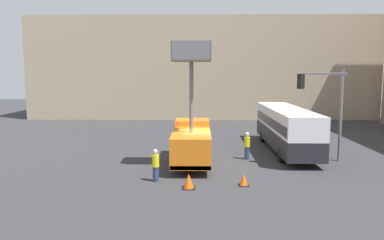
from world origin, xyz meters
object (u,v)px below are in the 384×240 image
Objects in this scene: traffic_light_pole at (327,100)px; traffic_cone_mid_road at (189,181)px; road_worker_directing at (247,146)px; city_bus at (286,126)px; traffic_cone_near_truck at (244,180)px; utility_truck at (192,140)px; road_worker_near_truck at (156,165)px.

traffic_light_pole is 10.94m from traffic_cone_mid_road.
city_bus is at bearing 44.98° from road_worker_directing.
traffic_cone_near_truck is 0.83× the size of traffic_cone_mid_road.
road_worker_directing is (-4.90, 1.05, -3.19)m from traffic_light_pole.
city_bus is (6.95, 4.19, 0.31)m from utility_truck.
city_bus is at bearing 113.21° from traffic_light_pole.
road_worker_near_truck is (-1.86, -4.01, -0.70)m from utility_truck.
road_worker_directing reaches higher than traffic_cone_near_truck.
road_worker_near_truck is at bearing -114.91° from utility_truck.
utility_truck is 8.12m from city_bus.
road_worker_near_truck is (-10.48, -4.31, -3.25)m from traffic_light_pole.
traffic_cone_mid_road is at bearing -169.33° from traffic_cone_near_truck.
utility_truck is 1.26× the size of traffic_light_pole.
city_bus reaches higher than road_worker_near_truck.
traffic_cone_near_truck is at bearing 161.35° from city_bus.
city_bus is 9.92m from traffic_cone_near_truck.
traffic_cone_mid_road is at bearing 147.32° from road_worker_near_truck.
road_worker_near_truck is 2.32× the size of traffic_cone_mid_road.
road_worker_directing is at bearing -135.22° from road_worker_near_truck.
road_worker_directing is 2.93× the size of traffic_cone_near_truck.
road_worker_near_truck is 7.74m from road_worker_directing.
traffic_cone_near_truck is at bearing 172.80° from road_worker_near_truck.
traffic_light_pole is 3.42× the size of road_worker_near_truck.
traffic_light_pole is at bearing 32.47° from traffic_cone_mid_road.
road_worker_directing is 7.59m from traffic_cone_mid_road.
road_worker_directing is (3.72, 1.35, -0.64)m from utility_truck.
traffic_light_pole reaches higher than traffic_cone_near_truck.
road_worker_directing is at bearing 60.13° from traffic_cone_mid_road.
traffic_cone_mid_road is (1.81, -1.20, -0.52)m from road_worker_near_truck.
city_bus reaches higher than traffic_cone_mid_road.
traffic_cone_mid_road is at bearing -116.20° from road_worker_directing.
traffic_cone_near_truck is at bearing -59.11° from utility_truck.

